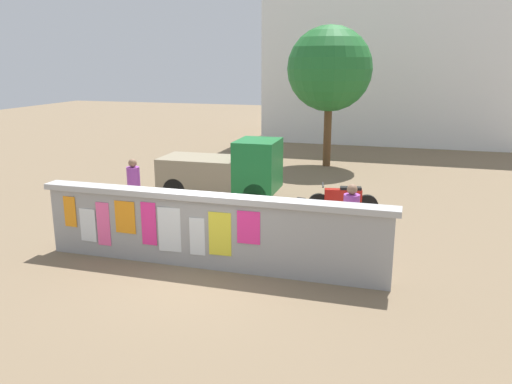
{
  "coord_description": "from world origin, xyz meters",
  "views": [
    {
      "loc": [
        3.74,
        -9.23,
        4.12
      ],
      "look_at": [
        0.66,
        1.09,
        1.37
      ],
      "focal_mm": 36.32,
      "sensor_mm": 36.0,
      "label": 1
    }
  ],
  "objects_px": {
    "motorcycle": "(344,199)",
    "bicycle_near": "(307,222)",
    "person_walking": "(351,213)",
    "tree_roadside": "(330,69)",
    "auto_rickshaw_truck": "(226,170)",
    "person_bystander": "(134,182)"
  },
  "relations": [
    {
      "from": "motorcycle",
      "to": "tree_roadside",
      "type": "xyz_separation_m",
      "value": [
        -1.56,
        6.73,
        3.32
      ]
    },
    {
      "from": "motorcycle",
      "to": "person_bystander",
      "type": "xyz_separation_m",
      "value": [
        -5.33,
        -1.83,
        0.52
      ]
    },
    {
      "from": "bicycle_near",
      "to": "person_walking",
      "type": "xyz_separation_m",
      "value": [
        1.14,
        -1.04,
        0.62
      ]
    },
    {
      "from": "auto_rickshaw_truck",
      "to": "tree_roadside",
      "type": "distance_m",
      "value": 6.95
    },
    {
      "from": "auto_rickshaw_truck",
      "to": "person_bystander",
      "type": "bearing_deg",
      "value": -122.5
    },
    {
      "from": "motorcycle",
      "to": "bicycle_near",
      "type": "xyz_separation_m",
      "value": [
        -0.64,
        -2.02,
        -0.1
      ]
    },
    {
      "from": "person_walking",
      "to": "tree_roadside",
      "type": "distance_m",
      "value": 10.39
    },
    {
      "from": "person_bystander",
      "to": "tree_roadside",
      "type": "distance_m",
      "value": 9.76
    },
    {
      "from": "motorcycle",
      "to": "person_bystander",
      "type": "height_order",
      "value": "person_bystander"
    },
    {
      "from": "auto_rickshaw_truck",
      "to": "tree_roadside",
      "type": "relative_size",
      "value": 0.67
    },
    {
      "from": "motorcycle",
      "to": "person_walking",
      "type": "height_order",
      "value": "person_walking"
    },
    {
      "from": "person_walking",
      "to": "tree_roadside",
      "type": "xyz_separation_m",
      "value": [
        -2.06,
        9.79,
        2.8
      ]
    },
    {
      "from": "auto_rickshaw_truck",
      "to": "tree_roadside",
      "type": "height_order",
      "value": "tree_roadside"
    },
    {
      "from": "auto_rickshaw_truck",
      "to": "person_walking",
      "type": "distance_m",
      "value": 5.67
    },
    {
      "from": "auto_rickshaw_truck",
      "to": "motorcycle",
      "type": "relative_size",
      "value": 1.92
    },
    {
      "from": "motorcycle",
      "to": "bicycle_near",
      "type": "distance_m",
      "value": 2.12
    },
    {
      "from": "motorcycle",
      "to": "bicycle_near",
      "type": "height_order",
      "value": "bicycle_near"
    },
    {
      "from": "auto_rickshaw_truck",
      "to": "motorcycle",
      "type": "height_order",
      "value": "auto_rickshaw_truck"
    },
    {
      "from": "person_walking",
      "to": "person_bystander",
      "type": "xyz_separation_m",
      "value": [
        -5.83,
        1.23,
        0.0
      ]
    },
    {
      "from": "tree_roadside",
      "to": "person_bystander",
      "type": "bearing_deg",
      "value": -113.76
    },
    {
      "from": "auto_rickshaw_truck",
      "to": "tree_roadside",
      "type": "xyz_separation_m",
      "value": [
        2.11,
        5.96,
        2.88
      ]
    },
    {
      "from": "auto_rickshaw_truck",
      "to": "person_walking",
      "type": "xyz_separation_m",
      "value": [
        4.18,
        -3.83,
        0.09
      ]
    }
  ]
}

